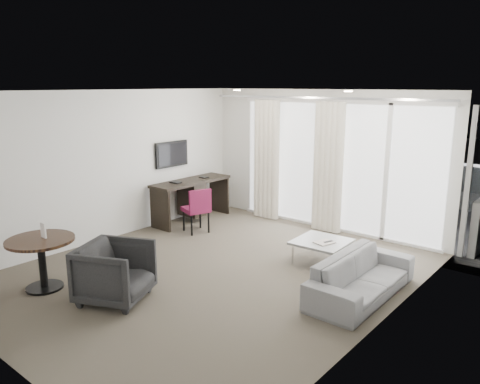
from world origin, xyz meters
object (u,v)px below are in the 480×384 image
Objects in this scene: round_table at (42,264)px; sofa at (362,276)px; coffee_table at (321,251)px; rattan_chair_b at (429,206)px; desk_chair at (196,210)px; tub_armchair at (115,272)px; rattan_chair_a at (377,198)px; desk at (192,200)px.

sofa is at bearing 36.69° from round_table.
coffee_table is 1.06× the size of rattan_chair_b.
round_table is (0.19, -3.08, -0.07)m from desk_chair.
sofa is (2.35, 2.11, -0.11)m from tub_armchair.
rattan_chair_b is at bearing -5.73° from rattan_chair_a.
desk is 2.40× the size of rattan_chair_b.
rattan_chair_b reaches higher than round_table.
coffee_table is (2.57, 0.15, -0.25)m from desk_chair.
rattan_chair_b is (0.59, 3.12, 0.19)m from coffee_table.
rattan_chair_b is at bearing -43.09° from tub_armchair.
desk is 3.20m from coffee_table.
round_table is at bearing 86.63° from tub_armchair.
coffee_table is at bearing 22.40° from desk_chair.
rattan_chair_a is 1.07× the size of rattan_chair_b.
desk_chair is 3.81m from rattan_chair_a.
sofa is 2.35× the size of rattan_chair_a.
round_table is 1.12× the size of rattan_chair_a.
rattan_chair_b is at bearing 79.26° from coffee_table.
rattan_chair_b is (1.02, 0.11, -0.02)m from rattan_chair_a.
desk is 3.65m from round_table.
desk_chair reaches higher than tub_armchair.
tub_armchair reaches higher than round_table.
tub_armchair is at bearing 21.65° from round_table.
rattan_chair_a reaches higher than tub_armchair.
desk is at bearing 160.49° from desk_chair.
rattan_chair_b is (2.97, 6.34, 0.01)m from round_table.
sofa is (3.38, 2.52, -0.08)m from round_table.
sofa is at bearing 10.28° from desk_chair.
coffee_table is (2.38, 3.22, -0.18)m from round_table.
desk is 3.64m from tub_armchair.
desk is at bearing 102.58° from round_table.
desk_chair is 1.08× the size of rattan_chair_a.
round_table is at bearing 126.69° from sofa.
tub_armchair is 5.89m from rattan_chair_a.
desk is at bearing 5.19° from tub_armchair.
round_table is 4.01m from coffee_table.
rattan_chair_a is (2.14, 3.15, -0.03)m from desk_chair.
desk is 4.68m from rattan_chair_b.
rattan_chair_a is at bearing 74.90° from desk_chair.
tub_armchair is 1.06× the size of coffee_table.
rattan_chair_a is (-1.43, 3.71, 0.12)m from sofa.
rattan_chair_b is at bearing 65.02° from desk_chair.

